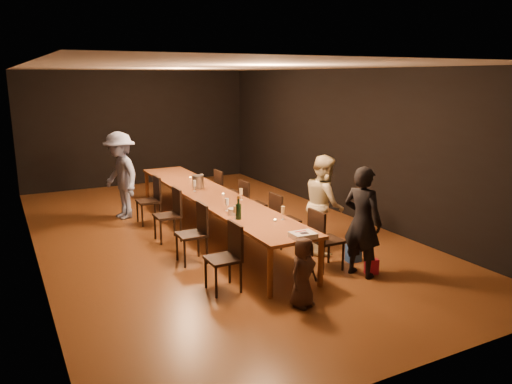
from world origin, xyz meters
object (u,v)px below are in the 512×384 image
chair_right_1 (285,219)px  ice_bucket (198,182)px  chair_right_3 (227,191)px  child (303,272)px  table (212,197)px  chair_left_0 (223,258)px  man_blue (121,176)px  woman_birthday (362,222)px  champagne_bottle (238,208)px  plate_stack (234,211)px  chair_left_2 (167,215)px  chair_right_0 (327,239)px  woman_tan (324,204)px  chair_left_3 (148,200)px  chair_right_2 (253,204)px  chair_left_1 (191,234)px  birthday_cake (303,235)px

chair_right_1 → ice_bucket: 2.05m
chair_right_3 → child: 4.60m
table → ice_bucket: bearing=92.3°
chair_left_0 → man_blue: man_blue is taller
woman_birthday → champagne_bottle: 1.83m
chair_right_3 → plate_stack: bearing=-22.2°
chair_left_2 → ice_bucket: ice_bucket is taller
chair_left_2 → plate_stack: bearing=-156.4°
chair_right_0 → table: bearing=-160.5°
chair_left_0 → chair_right_3: bearing=-25.3°
chair_left_0 → woman_tan: size_ratio=0.58×
chair_left_0 → plate_stack: 1.20m
woman_birthday → plate_stack: size_ratio=9.13×
chair_left_3 → ice_bucket: bearing=-125.7°
chair_right_2 → chair_left_0: bearing=-35.3°
chair_right_1 → chair_left_1: same height
chair_right_2 → plate_stack: size_ratio=5.22×
table → woman_birthday: 3.07m
chair_left_3 → champagne_bottle: champagne_bottle is taller
chair_right_2 → chair_left_2: size_ratio=1.00×
chair_left_2 → plate_stack: size_ratio=5.22×
woman_tan → ice_bucket: size_ratio=6.65×
table → chair_right_0: 2.56m
birthday_cake → chair_left_1: bearing=121.6°
chair_right_3 → chair_left_2: size_ratio=1.00×
chair_right_1 → woman_tan: (0.43, -0.51, 0.34)m
table → chair_left_3: size_ratio=6.45×
chair_left_3 → birthday_cake: 4.22m
chair_left_3 → plate_stack: chair_left_3 is taller
chair_right_3 → chair_left_0: same height
chair_left_2 → chair_left_3: same height
chair_right_0 → woman_tan: woman_tan is taller
table → woman_birthday: (1.15, -2.84, 0.11)m
chair_left_0 → chair_right_0: bearing=-90.0°
plate_stack → ice_bucket: 2.05m
champagne_bottle → chair_left_1: bearing=139.2°
chair_left_1 → woman_birthday: 2.61m
table → ice_bucket: size_ratio=24.72×
chair_right_0 → plate_stack: 1.49m
chair_left_3 → champagne_bottle: bearing=-168.7°
woman_birthday → champagne_bottle: bearing=30.6°
chair_right_2 → champagne_bottle: 2.09m
chair_right_3 → woman_tan: 2.96m
plate_stack → champagne_bottle: champagne_bottle is taller
chair_right_3 → chair_left_0: size_ratio=1.00×
chair_left_1 → champagne_bottle: 0.89m
chair_left_3 → plate_stack: (0.62, -2.63, 0.33)m
chair_right_0 → chair_left_2: size_ratio=1.00×
chair_right_2 → chair_left_1: 2.08m
child → ice_bucket: ice_bucket is taller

